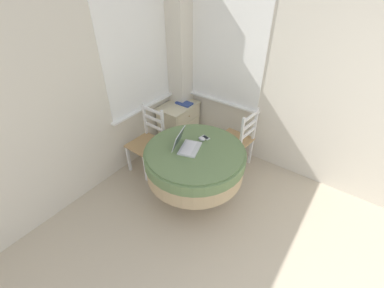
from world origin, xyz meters
TOP-DOWN VIEW (x-y plane):
  - corner_room_shell at (1.39, 2.13)m, footprint 4.56×5.17m
  - round_dining_table at (1.11, 2.14)m, footprint 1.17×1.17m
  - laptop at (1.08, 2.24)m, footprint 0.36×0.35m
  - computer_mouse at (1.31, 2.19)m, footprint 0.06×0.09m
  - cell_phone at (1.39, 2.18)m, footprint 0.07×0.12m
  - dining_chair_near_back_window at (1.19, 3.00)m, footprint 0.44×0.40m
  - dining_chair_near_right_window at (1.96, 2.02)m, footprint 0.42×0.46m
  - corner_cabinet at (1.97, 3.07)m, footprint 0.62×0.43m
  - book_on_cabinet at (2.05, 3.02)m, footprint 0.15×0.25m

SIDE VIEW (x-z plane):
  - corner_cabinet at x=1.97m, z-range 0.00..0.66m
  - dining_chair_near_back_window at x=1.19m, z-range -0.02..0.90m
  - dining_chair_near_right_window at x=1.96m, z-range -0.02..0.90m
  - round_dining_table at x=1.11m, z-range 0.21..0.94m
  - book_on_cabinet at x=2.05m, z-range 0.66..0.68m
  - cell_phone at x=1.39m, z-range 0.73..0.74m
  - computer_mouse at x=1.31m, z-range 0.73..0.78m
  - laptop at x=1.08m, z-range 0.67..0.89m
  - corner_room_shell at x=1.39m, z-range 0.00..2.55m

